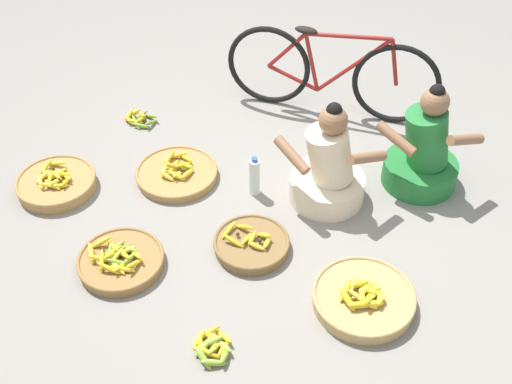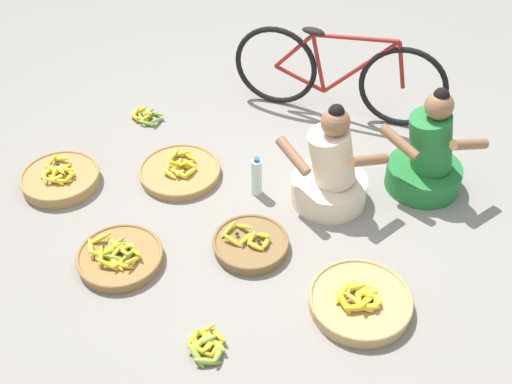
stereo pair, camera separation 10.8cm
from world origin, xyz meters
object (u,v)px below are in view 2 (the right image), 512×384
bicycle_leaning (337,75)px  banana_basket_near_vendor (60,178)px  loose_bananas_mid_right (145,116)px  vendor_woman_front (330,172)px  water_bottle (257,177)px  loose_bananas_front_right (206,345)px  banana_basket_mid_left (251,243)px  banana_basket_front_left (180,171)px  vendor_woman_behind (427,157)px  banana_basket_near_bicycle (360,301)px  banana_basket_back_left (119,257)px

bicycle_leaning → banana_basket_near_vendor: bearing=-131.4°
loose_bananas_mid_right → vendor_woman_front: bearing=-9.7°
water_bottle → banana_basket_near_vendor: bearing=-158.9°
bicycle_leaning → loose_bananas_front_right: bicycle_leaning is taller
banana_basket_mid_left → water_bottle: (-0.19, 0.51, 0.10)m
banana_basket_front_left → vendor_woman_behind: bearing=21.0°
banana_basket_near_vendor → loose_bananas_mid_right: 0.94m
banana_basket_mid_left → loose_bananas_front_right: 0.80m
loose_bananas_mid_right → vendor_woman_behind: bearing=3.3°
banana_basket_near_bicycle → water_bottle: bearing=145.6°
banana_basket_near_vendor → water_bottle: water_bottle is taller
bicycle_leaning → loose_bananas_front_right: (0.13, -2.45, -0.33)m
vendor_woman_behind → banana_basket_mid_left: size_ratio=1.66×
banana_basket_back_left → loose_bananas_front_right: bearing=-23.3°
banana_basket_near_bicycle → loose_bananas_mid_right: banana_basket_near_bicycle is taller
loose_bananas_mid_right → banana_basket_back_left: bearing=-63.5°
vendor_woman_front → loose_bananas_front_right: size_ratio=2.79×
banana_basket_near_vendor → loose_bananas_front_right: (1.60, -0.79, -0.02)m
loose_bananas_front_right → water_bottle: size_ratio=0.91×
vendor_woman_front → banana_basket_mid_left: (-0.29, -0.65, -0.20)m
bicycle_leaning → banana_basket_mid_left: 1.70m
banana_basket_mid_left → banana_basket_back_left: 0.83m
banana_basket_front_left → banana_basket_near_vendor: bearing=-148.6°
bicycle_leaning → banana_basket_back_left: 2.24m
vendor_woman_behind → loose_bananas_mid_right: (-2.22, -0.13, -0.23)m
vendor_woman_front → loose_bananas_mid_right: (-1.67, 0.29, -0.22)m
banana_basket_mid_left → loose_bananas_front_right: size_ratio=1.75×
banana_basket_mid_left → loose_bananas_front_right: banana_basket_mid_left is taller
banana_basket_mid_left → banana_basket_near_bicycle: banana_basket_near_bicycle is taller
bicycle_leaning → banana_basket_near_bicycle: size_ratio=2.80×
vendor_woman_behind → banana_basket_back_left: (-1.54, -1.51, -0.21)m
bicycle_leaning → water_bottle: bearing=-97.9°
bicycle_leaning → banana_basket_mid_left: (0.03, -1.67, -0.31)m
loose_bananas_front_right → loose_bananas_mid_right: bearing=130.7°
banana_basket_near_vendor → water_bottle: bearing=21.1°
vendor_woman_front → loose_bananas_front_right: bearing=-97.5°
banana_basket_front_left → loose_bananas_mid_right: (-0.61, 0.49, -0.01)m
banana_basket_back_left → banana_basket_near_bicycle: 1.50m
bicycle_leaning → banana_basket_back_left: bearing=-107.4°
bicycle_leaning → banana_basket_front_left: bicycle_leaning is taller
banana_basket_mid_left → water_bottle: 0.55m
vendor_woman_front → loose_bananas_mid_right: size_ratio=2.72×
banana_basket_mid_left → banana_basket_near_bicycle: bearing=-11.5°
banana_basket_front_left → loose_bananas_front_right: size_ratio=2.11×
banana_basket_front_left → banana_basket_near_bicycle: bearing=-21.1°
banana_basket_mid_left → bicycle_leaning: bearing=91.0°
bicycle_leaning → banana_basket_near_vendor: size_ratio=3.05×
banana_basket_front_left → loose_bananas_front_right: bearing=-54.7°
vendor_woman_front → bicycle_leaning: 1.07m
banana_basket_back_left → banana_basket_near_vendor: bearing=150.8°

